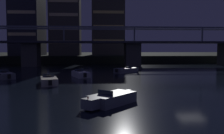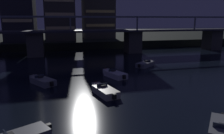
% 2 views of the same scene
% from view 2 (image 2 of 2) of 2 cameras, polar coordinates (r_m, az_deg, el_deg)
% --- Properties ---
extents(far_riverbank, '(240.00, 80.00, 2.20)m').
position_cam_2_polar(far_riverbank, '(105.13, -3.59, 8.08)').
color(far_riverbank, black).
rests_on(far_riverbank, ground).
extents(river_bridge, '(103.51, 6.40, 9.38)m').
position_cam_2_polar(river_bridge, '(58.60, 5.43, 7.84)').
color(river_bridge, '#4C4944').
rests_on(river_bridge, ground).
extents(tower_west_tall, '(8.95, 10.14, 20.25)m').
position_cam_2_polar(tower_west_tall, '(72.30, -13.53, 14.72)').
color(tower_west_tall, '#423D38').
rests_on(tower_west_tall, far_riverbank).
extents(tower_central, '(10.50, 8.30, 23.12)m').
position_cam_2_polar(tower_central, '(78.83, -3.63, 15.82)').
color(tower_central, '#423D38').
rests_on(tower_central, far_riverbank).
extents(speedboat_near_center, '(3.75, 4.81, 1.16)m').
position_cam_2_polar(speedboat_near_center, '(31.32, -17.61, -3.47)').
color(speedboat_near_center, gray).
rests_on(speedboat_near_center, ground).
extents(speedboat_near_right, '(2.68, 5.20, 1.16)m').
position_cam_2_polar(speedboat_near_right, '(25.81, -1.94, -6.21)').
color(speedboat_near_right, beige).
rests_on(speedboat_near_right, ground).
extents(speedboat_mid_left, '(3.02, 5.11, 1.16)m').
position_cam_2_polar(speedboat_mid_left, '(33.45, 0.71, -1.90)').
color(speedboat_mid_left, silver).
rests_on(speedboat_mid_left, ground).
extents(speedboat_mid_right, '(4.65, 4.06, 1.16)m').
position_cam_2_polar(speedboat_mid_right, '(41.51, 8.69, 0.73)').
color(speedboat_mid_right, gray).
rests_on(speedboat_mid_right, ground).
extents(speedboat_far_left, '(4.25, 4.51, 1.16)m').
position_cam_2_polar(speedboat_far_left, '(19.17, 26.63, -14.31)').
color(speedboat_far_left, gray).
rests_on(speedboat_far_left, ground).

